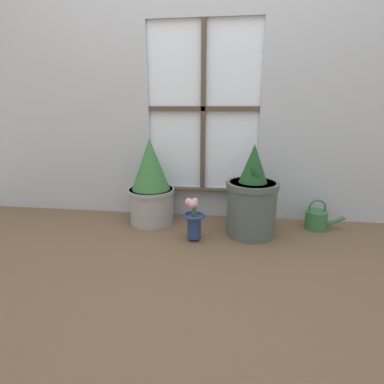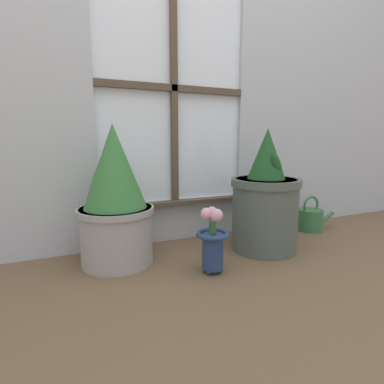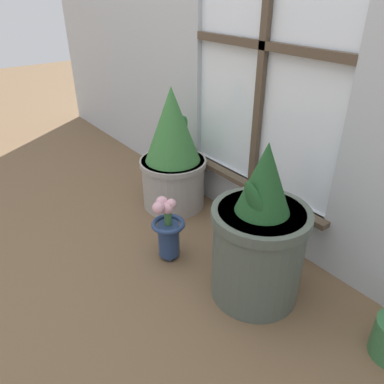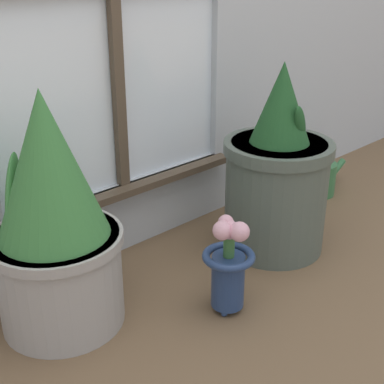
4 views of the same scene
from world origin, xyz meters
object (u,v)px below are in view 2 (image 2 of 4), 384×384
(potted_plant_left, at_px, (115,201))
(potted_plant_right, at_px, (265,202))
(flower_vase, at_px, (213,240))
(watering_can, at_px, (311,219))

(potted_plant_left, height_order, potted_plant_right, potted_plant_left)
(flower_vase, relative_size, watering_can, 1.06)
(watering_can, bearing_deg, potted_plant_left, -178.97)
(watering_can, bearing_deg, flower_vase, -160.85)
(potted_plant_left, distance_m, watering_can, 1.27)
(flower_vase, bearing_deg, watering_can, 19.15)
(potted_plant_left, xyz_separation_m, potted_plant_right, (0.75, -0.14, -0.04))
(potted_plant_left, bearing_deg, watering_can, 1.03)
(potted_plant_right, xyz_separation_m, watering_can, (0.50, 0.16, -0.19))
(potted_plant_left, distance_m, potted_plant_right, 0.77)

